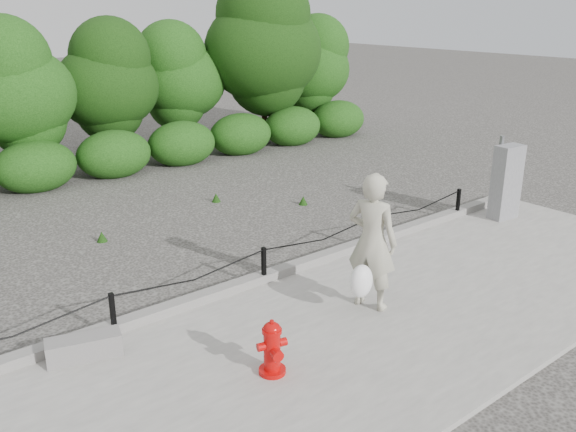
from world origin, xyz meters
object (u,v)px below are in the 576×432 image
Objects in this scene: fire_hydrant at (272,348)px; pedestrian at (371,244)px; concrete_block at (84,347)px; utility_cabinet at (506,182)px.

fire_hydrant is 2.27m from pedestrian.
concrete_block is 8.74m from utility_cabinet.
utility_cabinet is at bearing 26.66° from fire_hydrant.
pedestrian is 2.23× the size of concrete_block.
concrete_block is (-3.74, 1.28, -0.83)m from pedestrian.
pedestrian is 5.07m from utility_cabinet.
pedestrian reaches higher than utility_cabinet.
fire_hydrant is at bearing -47.33° from concrete_block.
fire_hydrant is 0.35× the size of pedestrian.
pedestrian is 4.04m from concrete_block.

